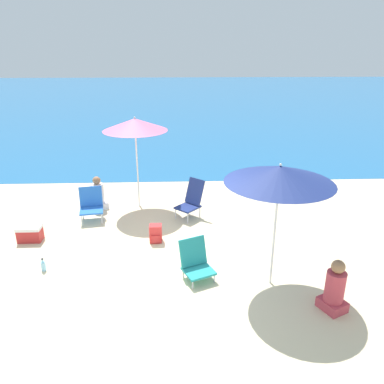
% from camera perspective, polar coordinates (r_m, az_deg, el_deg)
% --- Properties ---
extents(ground_plane, '(60.00, 60.00, 0.00)m').
position_cam_1_polar(ground_plane, '(6.77, -6.44, -12.10)').
color(ground_plane, beige).
extents(sea_water, '(60.00, 40.00, 0.01)m').
position_cam_1_polar(sea_water, '(30.60, -3.45, 14.29)').
color(sea_water, '#23669E').
rests_on(sea_water, ground).
extents(beach_umbrella_pink, '(1.51, 1.51, 2.21)m').
position_cam_1_polar(beach_umbrella_pink, '(8.85, -8.69, 10.11)').
color(beach_umbrella_pink, white).
rests_on(beach_umbrella_pink, ground).
extents(beach_umbrella_navy, '(1.68, 1.68, 2.09)m').
position_cam_1_polar(beach_umbrella_navy, '(5.76, 13.21, 2.61)').
color(beach_umbrella_navy, white).
rests_on(beach_umbrella_navy, ground).
extents(beach_chair_navy, '(0.74, 0.75, 0.88)m').
position_cam_1_polar(beach_chair_navy, '(8.61, -0.09, -1.08)').
color(beach_chair_navy, silver).
rests_on(beach_chair_navy, ground).
extents(beach_chair_blue, '(0.59, 0.60, 0.74)m').
position_cam_1_polar(beach_chair_blue, '(8.82, -15.11, -1.72)').
color(beach_chair_blue, silver).
rests_on(beach_chair_blue, ground).
extents(beach_chair_teal, '(0.65, 0.67, 0.67)m').
position_cam_1_polar(beach_chair_teal, '(6.47, 0.56, -10.46)').
color(beach_chair_teal, silver).
rests_on(beach_chair_teal, ground).
extents(person_seated_near, '(0.45, 0.47, 0.84)m').
position_cam_1_polar(person_seated_near, '(6.10, 20.89, -13.70)').
color(person_seated_near, '#BF3F4C').
rests_on(person_seated_near, ground).
extents(person_seated_far, '(0.50, 0.49, 0.83)m').
position_cam_1_polar(person_seated_far, '(9.34, -14.13, -0.55)').
color(person_seated_far, silver).
rests_on(person_seated_far, ground).
extents(backpack_red, '(0.24, 0.23, 0.37)m').
position_cam_1_polar(backpack_red, '(7.64, -5.55, -6.33)').
color(backpack_red, red).
rests_on(backpack_red, ground).
extents(water_bottle, '(0.08, 0.08, 0.24)m').
position_cam_1_polar(water_bottle, '(7.23, -21.71, -10.41)').
color(water_bottle, '#8CCCEA').
rests_on(water_bottle, ground).
extents(cooler_box, '(0.47, 0.29, 0.32)m').
position_cam_1_polar(cooler_box, '(8.33, -23.46, -5.81)').
color(cooler_box, '#B72828').
rests_on(cooler_box, ground).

